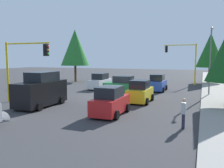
{
  "coord_description": "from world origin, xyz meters",
  "views": [
    {
      "loc": [
        22.19,
        8.59,
        3.89
      ],
      "look_at": [
        -0.66,
        -0.2,
        1.2
      ],
      "focal_mm": 38.13,
      "sensor_mm": 36.0,
      "label": 1
    }
  ],
  "objects": [
    {
      "name": "car_blue",
      "position": [
        -5.84,
        3.59,
        0.9
      ],
      "size": [
        3.76,
        1.96,
        1.98
      ],
      "color": "blue",
      "rests_on": "ground"
    },
    {
      "name": "street_lamp_curbside",
      "position": [
        -3.61,
        9.2,
        4.35
      ],
      "size": [
        2.15,
        0.28,
        7.0
      ],
      "color": "slate",
      "rests_on": "ground"
    },
    {
      "name": "car_green",
      "position": [
        -2.0,
        0.46,
        0.9
      ],
      "size": [
        2.08,
        3.76,
        1.98
      ],
      "color": "#1E7238",
      "rests_on": "ground"
    },
    {
      "name": "car_white",
      "position": [
        -5.06,
        -3.53,
        0.9
      ],
      "size": [
        4.06,
        1.98,
        1.98
      ],
      "color": "white",
      "rests_on": "ground"
    },
    {
      "name": "car_yellow",
      "position": [
        1.95,
        3.46,
        0.89
      ],
      "size": [
        3.64,
        1.96,
        1.98
      ],
      "color": "yellow",
      "rests_on": "ground"
    },
    {
      "name": "ground_plane",
      "position": [
        0.0,
        0.0,
        0.0
      ],
      "size": [
        120.0,
        120.0,
        0.0
      ],
      "primitive_type": "plane",
      "color": "#353538"
    },
    {
      "name": "tree_opposite_side",
      "position": [
        -12.0,
        -11.0,
        5.55
      ],
      "size": [
        4.61,
        4.61,
        8.45
      ],
      "color": "brown",
      "rests_on": "ground"
    },
    {
      "name": "pedestrian_crossing",
      "position": [
        8.85,
        7.67,
        0.91
      ],
      "size": [
        0.4,
        0.24,
        1.7
      ],
      "color": "#262638",
      "rests_on": "ground"
    },
    {
      "name": "sidewalk_kerb",
      "position": [
        -5.0,
        10.5,
        0.07
      ],
      "size": [
        80.0,
        4.0,
        0.15
      ],
      "primitive_type": "cube",
      "color": "gray",
      "rests_on": "ground"
    },
    {
      "name": "traffic_signal_near_right",
      "position": [
        6.0,
        -5.63,
        3.74
      ],
      "size": [
        0.36,
        4.59,
        5.25
      ],
      "color": "yellow",
      "rests_on": "ground"
    },
    {
      "name": "car_red",
      "position": [
        7.26,
        2.73,
        0.9
      ],
      "size": [
        3.81,
        1.95,
        1.98
      ],
      "color": "red",
      "rests_on": "ground"
    },
    {
      "name": "tree_roadside_far",
      "position": [
        -18.0,
        9.5,
        5.08
      ],
      "size": [
        4.23,
        4.23,
        7.74
      ],
      "color": "brown",
      "rests_on": "ground"
    },
    {
      "name": "delivery_van_black",
      "position": [
        6.54,
        -3.56,
        1.28
      ],
      "size": [
        4.8,
        2.22,
        2.77
      ],
      "color": "black",
      "rests_on": "ground"
    },
    {
      "name": "traffic_signal_far_left",
      "position": [
        -14.0,
        5.73,
        4.17
      ],
      "size": [
        0.36,
        4.59,
        5.91
      ],
      "color": "yellow",
      "rests_on": "ground"
    }
  ]
}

